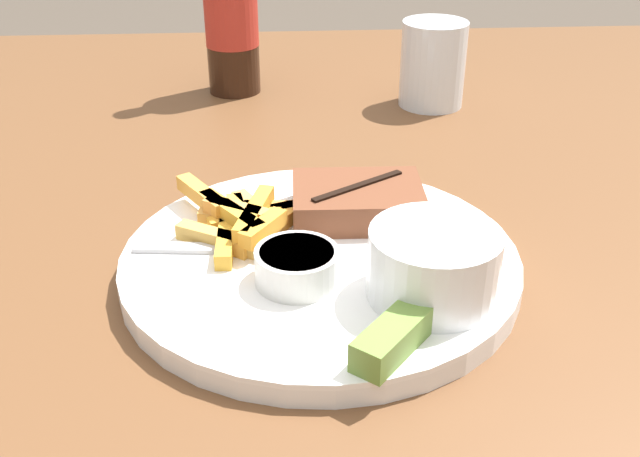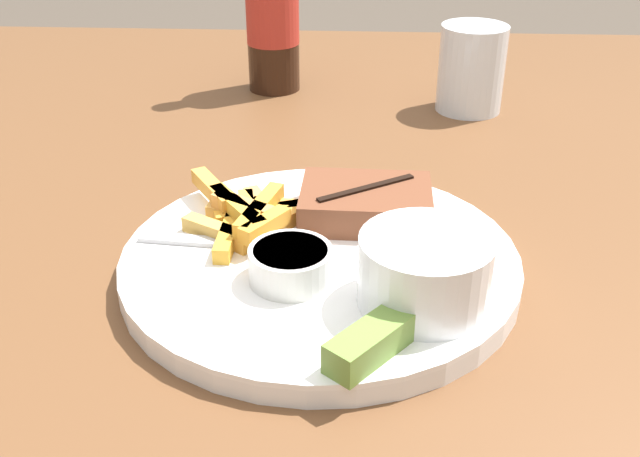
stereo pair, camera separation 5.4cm
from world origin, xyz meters
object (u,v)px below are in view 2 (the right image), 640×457
Objects in this scene: dipping_sauce_cup at (291,263)px; pickle_spear at (374,340)px; coleslaw_cup at (425,267)px; drinking_glass at (471,69)px; fork_utensil at (218,242)px; dinner_plate at (320,263)px; beer_bottle at (272,14)px; steak_portion at (366,203)px.

dipping_sauce_cup is 0.86× the size of pickle_spear.
drinking_glass reaches higher than coleslaw_cup.
drinking_glass reaches higher than fork_utensil.
fork_utensil is (-0.08, 0.01, 0.01)m from dinner_plate.
dipping_sauce_cup is 0.23× the size of beer_bottle.
drinking_glass is at bearing 66.74° from dipping_sauce_cup.
coleslaw_cup is at bearing 59.44° from pickle_spear.
beer_bottle is (-0.11, 0.36, 0.06)m from steak_portion.
steak_portion is at bearing 91.64° from pickle_spear.
beer_bottle is at bearing 97.51° from dipping_sauce_cup.
drinking_glass reaches higher than steak_portion.
dinner_plate is at bearing -121.09° from steak_portion.
coleslaw_cup is at bearing -71.94° from steak_portion.
dinner_plate is 0.07m from steak_portion.
steak_portion reaches higher than dinner_plate.
beer_bottle is (-0.00, 0.41, 0.07)m from fork_utensil.
dinner_plate is 0.08m from fork_utensil.
fork_utensil is 1.40× the size of drinking_glass.
pickle_spear is (0.00, -0.17, -0.00)m from steak_portion.
beer_bottle is 0.24m from drinking_glass.
fork_utensil is (-0.15, 0.07, -0.03)m from coleslaw_cup.
drinking_glass is (0.11, 0.47, 0.02)m from pickle_spear.
steak_portion is 0.12m from coleslaw_cup.
steak_portion is at bearing 58.91° from dinner_plate.
dinner_plate is 3.36× the size of coleslaw_cup.
dinner_plate is 0.39m from drinking_glass.
steak_portion is 0.17m from pickle_spear.
dipping_sauce_cup is at bearing 126.11° from pickle_spear.
dipping_sauce_cup reaches higher than dinner_plate.
dinner_plate is 1.15× the size of beer_bottle.
fork_utensil is at bearing 133.21° from pickle_spear.
dipping_sauce_cup is 0.46m from beer_bottle.
dinner_plate is 0.12m from pickle_spear.
dipping_sauce_cup is (-0.09, 0.02, -0.01)m from coleslaw_cup.
dinner_plate is at bearing -79.41° from beer_bottle.
dinner_plate is 4.31× the size of pickle_spear.
fork_utensil is 0.42m from beer_bottle.
coleslaw_cup is at bearing -13.87° from dipping_sauce_cup.
pickle_spear is 0.55m from beer_bottle.
beer_bottle reaches higher than dinner_plate.
pickle_spear is at bearing -77.68° from beer_bottle.
steak_portion is 1.80× the size of dipping_sauce_cup.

